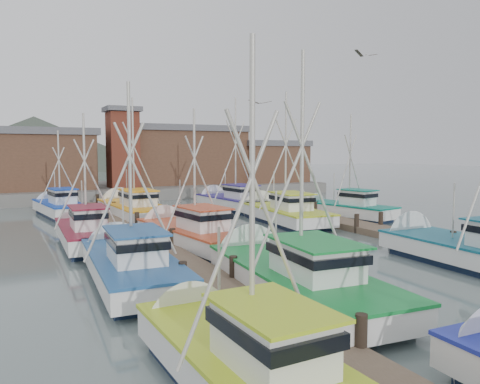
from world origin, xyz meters
name	(u,v)px	position (x,y,z in m)	size (l,w,h in m)	color
ground	(329,260)	(0.00, 0.00, 0.00)	(260.00, 260.00, 0.00)	#526261
dock_left	(159,253)	(-7.00, 4.04, 0.21)	(2.30, 46.00, 1.50)	brown
dock_right	(380,231)	(7.00, 4.04, 0.21)	(2.30, 46.00, 1.50)	brown
quay	(133,189)	(0.00, 37.00, 0.60)	(44.00, 16.00, 1.20)	slate
shed_left	(30,158)	(-11.00, 35.00, 4.34)	(12.72, 8.48, 6.20)	brown
shed_center	(181,154)	(6.00, 37.00, 4.69)	(14.84, 9.54, 6.90)	brown
shed_right	(271,161)	(17.00, 34.00, 3.84)	(8.48, 6.36, 5.20)	brown
lookout_tower	(123,147)	(-2.00, 33.00, 5.55)	(3.60, 3.60, 8.50)	#5F281B
distant_hills	(6,170)	(-12.76, 122.59, 0.00)	(175.00, 140.00, 42.00)	#495547
boat_2	(237,360)	(-9.26, -8.84, 0.68)	(3.25, 8.10, 7.93)	#101C35
boat_4	(289,276)	(-4.61, -3.70, 0.68)	(3.95, 10.29, 9.32)	#101C35
boat_5	(473,252)	(4.79, -4.02, 0.68)	(4.09, 10.45, 10.04)	#101C35
boat_6	(129,263)	(-9.27, 0.75, 0.68)	(3.54, 9.35, 8.45)	#101C35
boat_8	(189,233)	(-4.72, 6.10, 0.68)	(3.91, 9.58, 8.11)	#101C35
boat_9	(280,212)	(4.17, 11.05, 0.68)	(4.08, 10.21, 10.11)	#101C35
boat_10	(85,232)	(-9.69, 8.85, 0.68)	(3.22, 8.41, 7.74)	#101C35
boat_11	(342,209)	(9.52, 10.66, 0.68)	(3.99, 8.40, 8.48)	#101C35
boat_12	(131,208)	(-4.82, 18.31, 0.68)	(4.09, 10.50, 10.03)	#101C35
boat_13	(231,202)	(4.20, 19.22, 0.69)	(4.16, 9.72, 10.46)	#101C35
boat_14	(58,207)	(-9.75, 21.74, 0.68)	(3.61, 8.60, 7.33)	#101C35
gull_near	(366,55)	(0.82, -1.31, 9.31)	(1.52, 0.66, 0.24)	gray
gull_far	(260,103)	(-0.28, 6.18, 7.87)	(1.55, 0.64, 0.24)	gray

